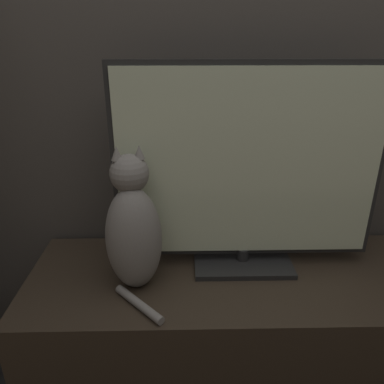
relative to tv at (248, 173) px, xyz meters
name	(u,v)px	position (x,y,z in m)	size (l,w,h in m)	color
wall_back	(236,31)	(-0.03, 0.25, 0.46)	(4.80, 0.05, 2.60)	#47423D
tv_stand	(234,324)	(-0.03, -0.07, -0.61)	(1.54, 0.55, 0.47)	#33281E
tv	(248,173)	(0.00, 0.00, 0.00)	(0.94, 0.22, 0.75)	black
cat	(133,230)	(-0.39, -0.12, -0.16)	(0.21, 0.32, 0.50)	gray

